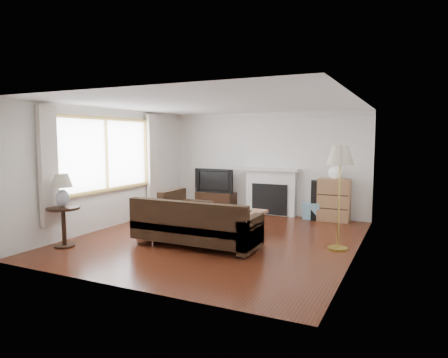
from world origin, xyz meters
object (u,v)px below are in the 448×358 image
at_px(floor_lamp, 339,198).
at_px(side_table, 64,227).
at_px(bookshelf, 334,200).
at_px(sectional_sofa, 196,224).
at_px(coffee_table, 234,221).
at_px(tv_stand, 216,202).

xyz_separation_m(floor_lamp, side_table, (-4.34, -1.89, -0.54)).
distance_m(bookshelf, floor_lamp, 2.39).
height_order(sectional_sofa, coffee_table, sectional_sofa).
height_order(sectional_sofa, floor_lamp, floor_lamp).
bearing_deg(tv_stand, side_table, -101.85).
bearing_deg(side_table, tv_stand, 78.15).
bearing_deg(floor_lamp, tv_stand, 146.69).
distance_m(tv_stand, floor_lamp, 4.19).
bearing_deg(side_table, sectional_sofa, 26.72).
distance_m(coffee_table, floor_lamp, 2.22).
bearing_deg(sectional_sofa, bookshelf, 60.43).
bearing_deg(bookshelf, sectional_sofa, -119.57).
bearing_deg(bookshelf, side_table, -132.52).
bearing_deg(bookshelf, coffee_table, -129.02).
height_order(bookshelf, coffee_table, bookshelf).
relative_size(coffee_table, side_table, 1.74).
xyz_separation_m(bookshelf, floor_lamp, (0.49, -2.31, 0.40)).
bearing_deg(side_table, floor_lamp, 23.50).
height_order(coffee_table, side_table, side_table).
xyz_separation_m(tv_stand, side_table, (-0.87, -4.16, 0.10)).
bearing_deg(floor_lamp, coffee_table, 171.01).
xyz_separation_m(sectional_sofa, side_table, (-2.05, -1.03, -0.04)).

